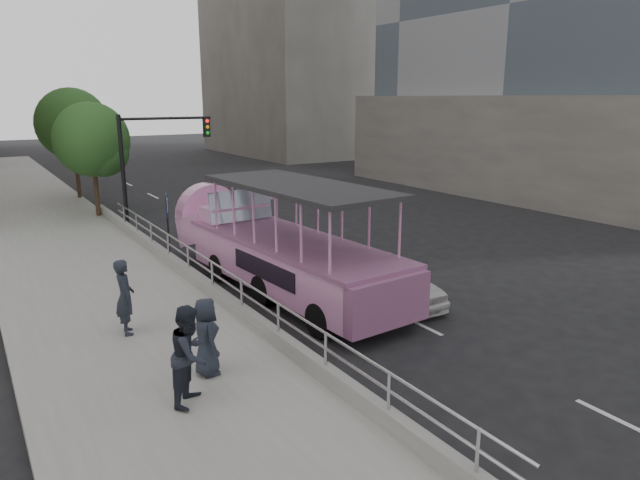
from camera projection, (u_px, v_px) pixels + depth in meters
ground at (341, 306)px, 16.54m from camera, size 160.00×160.00×0.00m
sidewalk at (69, 253)px, 21.72m from camera, size 5.50×80.00×0.30m
kerb_wall at (213, 290)px, 16.45m from camera, size 0.24×30.00×0.36m
guardrail at (212, 268)px, 16.29m from camera, size 0.07×22.00×0.71m
duck_boat at (274, 248)px, 17.92m from camera, size 3.23×10.66×3.49m
car at (390, 279)px, 16.84m from camera, size 2.05×4.22×1.39m
pedestrian_near at (125, 297)px, 13.70m from camera, size 0.52×0.73×1.87m
pedestrian_mid at (190, 354)px, 10.57m from camera, size 1.16×1.18×1.92m
pedestrian_far at (206, 337)px, 11.68m from camera, size 0.55×0.82×1.65m
parking_sign at (167, 220)px, 20.48m from camera, size 0.21×0.55×2.57m
traffic_signal at (149, 153)px, 25.05m from camera, size 4.20×0.32×5.20m
street_tree_near at (94, 143)px, 26.95m from camera, size 3.52×3.52×5.72m
street_tree_far at (75, 127)px, 31.86m from camera, size 3.97×3.97×6.45m
tower_podium at (616, 140)px, 39.58m from camera, size 26.00×26.00×6.00m
midrise_stone_a at (321, 0)px, 60.57m from camera, size 20.00×20.00×32.00m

